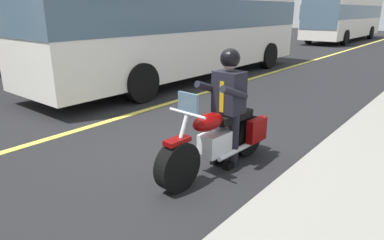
# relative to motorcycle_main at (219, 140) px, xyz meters

# --- Properties ---
(ground_plane) EXTENTS (80.00, 80.00, 0.00)m
(ground_plane) POSITION_rel_motorcycle_main_xyz_m (-0.03, -1.06, -0.45)
(ground_plane) COLOR black
(lane_center_stripe) EXTENTS (60.00, 0.16, 0.01)m
(lane_center_stripe) POSITION_rel_motorcycle_main_xyz_m (-0.03, -3.06, -0.45)
(lane_center_stripe) COLOR #E5DB4C
(lane_center_stripe) RESTS_ON ground_plane
(motorcycle_main) EXTENTS (2.22, 0.67, 1.26)m
(motorcycle_main) POSITION_rel_motorcycle_main_xyz_m (0.00, 0.00, 0.00)
(motorcycle_main) COLOR black
(motorcycle_main) RESTS_ON ground_plane
(rider_main) EXTENTS (0.64, 0.57, 1.74)m
(rider_main) POSITION_rel_motorcycle_main_xyz_m (-0.19, 0.01, 0.58)
(rider_main) COLOR black
(rider_main) RESTS_ON ground_plane
(bus_near) EXTENTS (11.05, 2.70, 3.30)m
(bus_near) POSITION_rel_motorcycle_main_xyz_m (-5.06, -4.88, 1.42)
(bus_near) COLOR white
(bus_near) RESTS_ON ground_plane
(bus_far) EXTENTS (11.05, 2.70, 3.30)m
(bus_far) POSITION_rel_motorcycle_main_xyz_m (-23.73, -5.28, 1.42)
(bus_far) COLOR white
(bus_far) RESTS_ON ground_plane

